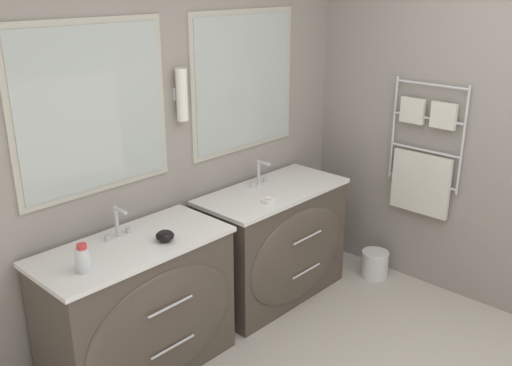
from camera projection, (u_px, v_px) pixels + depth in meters
name	position (u px, v px, depth m)	size (l,w,h in m)	color
wall_back	(166.00, 132.00, 3.55)	(4.81, 0.15, 2.60)	gray
wall_right	(449.00, 118.00, 3.97)	(0.13, 3.91, 2.60)	gray
vanity_left	(141.00, 309.00, 3.28)	(1.11, 0.59, 0.83)	#4C4238
vanity_right	(276.00, 243.00, 4.08)	(1.11, 0.59, 0.83)	#4C4238
faucet_left	(118.00, 223.00, 3.21)	(0.17, 0.12, 0.18)	silver
faucet_right	(260.00, 173.00, 4.02)	(0.17, 0.12, 0.18)	silver
toiletry_bottle	(83.00, 259.00, 2.84)	(0.08, 0.08, 0.15)	silver
amenity_bowl	(165.00, 236.00, 3.18)	(0.10, 0.10, 0.06)	black
soap_dish	(268.00, 200.00, 3.73)	(0.08, 0.06, 0.04)	white
waste_bin	(375.00, 263.00, 4.46)	(0.21, 0.21, 0.21)	silver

